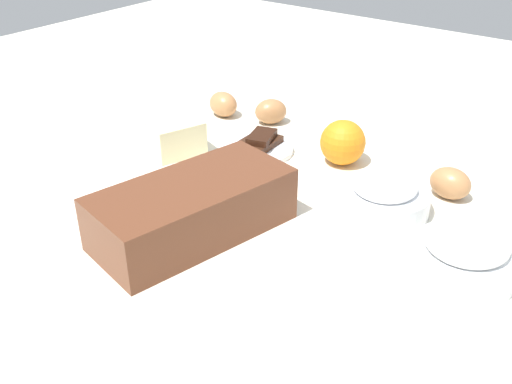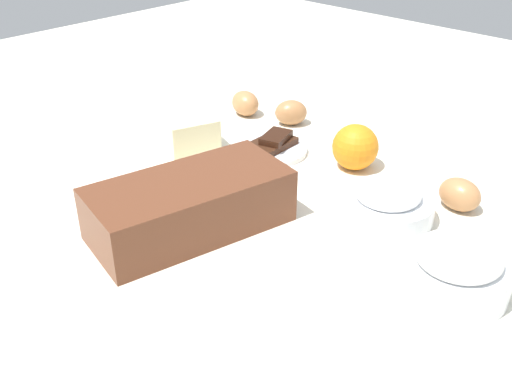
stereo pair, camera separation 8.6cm
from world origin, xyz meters
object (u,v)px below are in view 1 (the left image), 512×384
object	(u,v)px
loaf_pan	(193,208)
orange_fruit	(343,142)
sugar_bowl	(384,195)
egg_loose	(223,104)
egg_beside_bowl	(450,183)
chocolate_plate	(258,146)
flour_bowl	(464,255)
butter_block	(176,138)
egg_near_butter	(271,111)

from	to	relation	value
loaf_pan	orange_fruit	distance (m)	0.32
sugar_bowl	egg_loose	bearing A→B (deg)	71.50
egg_beside_bowl	chocolate_plate	bearing A→B (deg)	98.35
flour_bowl	sugar_bowl	distance (m)	0.18
flour_bowl	egg_loose	world-z (taller)	flour_bowl
loaf_pan	butter_block	distance (m)	0.26
egg_loose	loaf_pan	bearing A→B (deg)	-145.85
butter_block	egg_beside_bowl	bearing A→B (deg)	-72.34
flour_bowl	sugar_bowl	xyz separation A→B (m)	(0.09, 0.15, -0.01)
loaf_pan	egg_near_butter	xyz separation A→B (m)	(0.39, 0.14, -0.02)
orange_fruit	sugar_bowl	bearing A→B (deg)	-128.42
flour_bowl	butter_block	bearing A→B (deg)	85.32
egg_loose	orange_fruit	bearing A→B (deg)	-97.88
sugar_bowl	egg_beside_bowl	bearing A→B (deg)	-32.83
sugar_bowl	egg_beside_bowl	xyz separation A→B (m)	(0.10, -0.06, -0.00)
loaf_pan	egg_beside_bowl	world-z (taller)	loaf_pan
egg_beside_bowl	egg_loose	world-z (taller)	same
flour_bowl	sugar_bowl	size ratio (longest dim) A/B	0.95
egg_beside_bowl	chocolate_plate	distance (m)	0.34
flour_bowl	egg_loose	size ratio (longest dim) A/B	2.00
butter_block	egg_loose	world-z (taller)	butter_block
orange_fruit	egg_beside_bowl	world-z (taller)	orange_fruit
butter_block	sugar_bowl	bearing A→B (deg)	-83.66
butter_block	egg_near_butter	xyz separation A→B (m)	(0.21, -0.05, -0.01)
butter_block	egg_beside_bowl	size ratio (longest dim) A/B	1.38
loaf_pan	egg_beside_bowl	size ratio (longest dim) A/B	4.61
egg_beside_bowl	egg_loose	distance (m)	0.50
flour_bowl	egg_beside_bowl	distance (m)	0.21
egg_loose	egg_near_butter	bearing A→B (deg)	-74.91
egg_near_butter	chocolate_plate	xyz separation A→B (m)	(-0.12, -0.06, -0.01)
butter_block	loaf_pan	bearing A→B (deg)	-131.27
sugar_bowl	egg_beside_bowl	size ratio (longest dim) A/B	2.11
orange_fruit	butter_block	distance (m)	0.29
flour_bowl	egg_near_butter	distance (m)	0.55
egg_near_butter	chocolate_plate	world-z (taller)	egg_near_butter
loaf_pan	egg_loose	size ratio (longest dim) A/B	4.58
sugar_bowl	chocolate_plate	world-z (taller)	sugar_bowl
egg_near_butter	egg_loose	size ratio (longest dim) A/B	0.96
egg_near_butter	loaf_pan	bearing A→B (deg)	-159.61
butter_block	egg_near_butter	bearing A→B (deg)	-14.05
egg_near_butter	chocolate_plate	size ratio (longest dim) A/B	0.49
orange_fruit	egg_loose	xyz separation A→B (m)	(0.04, 0.30, -0.01)
loaf_pan	egg_beside_bowl	bearing A→B (deg)	-26.00
butter_block	egg_loose	bearing A→B (deg)	14.07
loaf_pan	egg_loose	distance (m)	0.44
sugar_bowl	orange_fruit	distance (m)	0.17
orange_fruit	chocolate_plate	size ratio (longest dim) A/B	0.60
orange_fruit	butter_block	xyz separation A→B (m)	(-0.14, 0.25, -0.01)
butter_block	chocolate_plate	size ratio (longest dim) A/B	0.69
orange_fruit	chocolate_plate	world-z (taller)	orange_fruit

